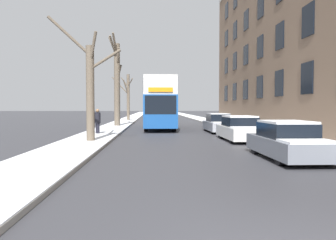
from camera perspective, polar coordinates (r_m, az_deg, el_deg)
The scene contains 11 objects.
sidewalk_left at distance 56.86m, azimuth -6.28°, elevation 0.40°, with size 2.65×130.00×0.16m.
sidewalk_right at distance 57.23m, azimuth 4.76°, elevation 0.42°, with size 2.65×130.00×0.16m.
terrace_facade_right at distance 28.28m, azimuth 26.17°, elevation 14.58°, with size 9.10×37.12×16.11m.
bare_tree_left_0 at distance 17.71m, azimuth -13.47°, elevation 5.65°, with size 3.70×3.03×6.54m.
bare_tree_left_1 at distance 31.56m, azimuth -8.90°, elevation 6.75°, with size 1.41×3.06×8.81m.
bare_tree_left_2 at distance 45.22m, azimuth -7.04°, elevation 4.20°, with size 3.08×2.12×6.39m.
double_decker_bus at distance 28.74m, azimuth -1.54°, elevation 3.30°, with size 2.58×10.06×4.30m.
parked_car_0 at distance 12.84m, azimuth 20.17°, elevation -3.52°, with size 1.85×4.35×1.40m.
parked_car_1 at distance 19.07m, azimuth 12.46°, elevation -1.56°, with size 1.89×4.51×1.42m.
parked_car_2 at distance 25.17m, azimuth 8.73°, elevation -0.62°, with size 1.71×4.60×1.43m.
pedestrian_left_sidewalk at distance 22.31m, azimuth -12.17°, elevation -0.17°, with size 0.39×0.39×1.80m.
Camera 1 is at (-1.90, -3.72, 1.91)m, focal length 35.00 mm.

